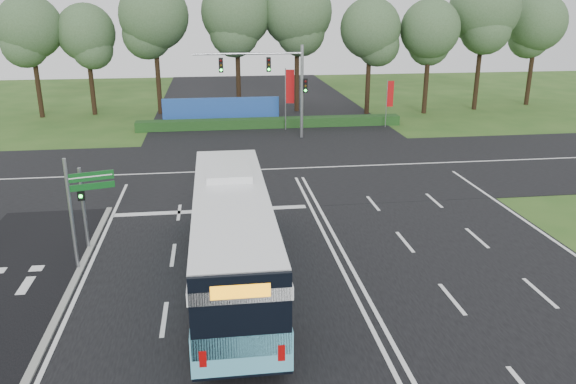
# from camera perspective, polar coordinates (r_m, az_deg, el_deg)

# --- Properties ---
(ground) EXTENTS (120.00, 120.00, 0.00)m
(ground) POSITION_cam_1_polar(r_m,az_deg,el_deg) (24.11, 4.32, -5.60)
(ground) COLOR #2B521B
(ground) RESTS_ON ground
(road_main) EXTENTS (20.00, 120.00, 0.04)m
(road_main) POSITION_cam_1_polar(r_m,az_deg,el_deg) (24.11, 4.32, -5.55)
(road_main) COLOR black
(road_main) RESTS_ON ground
(road_cross) EXTENTS (120.00, 14.00, 0.05)m
(road_cross) POSITION_cam_1_polar(r_m,az_deg,el_deg) (35.23, 0.33, 2.38)
(road_cross) COLOR black
(road_cross) RESTS_ON ground
(kerb_strip) EXTENTS (0.25, 18.00, 0.12)m
(kerb_strip) POSITION_cam_1_polar(r_m,az_deg,el_deg) (21.61, -21.49, -9.79)
(kerb_strip) COLOR gray
(kerb_strip) RESTS_ON ground
(city_bus) EXTENTS (2.86, 12.95, 3.71)m
(city_bus) POSITION_cam_1_polar(r_m,az_deg,el_deg) (20.59, -5.69, -4.33)
(city_bus) COLOR #5AB6D0
(city_bus) RESTS_ON ground
(pedestrian_signal) EXTENTS (0.31, 0.42, 3.56)m
(pedestrian_signal) POSITION_cam_1_polar(r_m,az_deg,el_deg) (24.64, -20.08, -1.32)
(pedestrian_signal) COLOR gray
(pedestrian_signal) RESTS_ON ground
(street_sign) EXTENTS (1.70, 0.54, 4.50)m
(street_sign) POSITION_cam_1_polar(r_m,az_deg,el_deg) (22.57, -20.40, -0.86)
(street_sign) COLOR gray
(street_sign) RESTS_ON ground
(banner_flag_mid) EXTENTS (0.73, 0.18, 5.01)m
(banner_flag_mid) POSITION_cam_1_polar(r_m,az_deg,el_deg) (45.72, 0.07, 10.28)
(banner_flag_mid) COLOR gray
(banner_flag_mid) RESTS_ON ground
(banner_flag_right) EXTENTS (0.58, 0.07, 3.95)m
(banner_flag_right) POSITION_cam_1_polar(r_m,az_deg,el_deg) (47.62, 10.26, 9.54)
(banner_flag_right) COLOR gray
(banner_flag_right) RESTS_ON ground
(traffic_light_gantry) EXTENTS (8.41, 0.28, 7.00)m
(traffic_light_gantry) POSITION_cam_1_polar(r_m,az_deg,el_deg) (42.60, -1.00, 11.59)
(traffic_light_gantry) COLOR gray
(traffic_light_gantry) RESTS_ON ground
(hedge) EXTENTS (22.00, 1.20, 0.80)m
(hedge) POSITION_cam_1_polar(r_m,az_deg,el_deg) (47.19, -1.80, 7.02)
(hedge) COLOR #163814
(hedge) RESTS_ON ground
(blue_hoarding) EXTENTS (10.00, 0.30, 2.20)m
(blue_hoarding) POSITION_cam_1_polar(r_m,az_deg,el_deg) (49.28, -6.79, 8.23)
(blue_hoarding) COLOR #1C4498
(blue_hoarding) RESTS_ON ground
(eucalyptus_row) EXTENTS (53.09, 8.80, 12.64)m
(eucalyptus_row) POSITION_cam_1_polar(r_m,az_deg,el_deg) (53.53, 1.58, 17.15)
(eucalyptus_row) COLOR black
(eucalyptus_row) RESTS_ON ground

